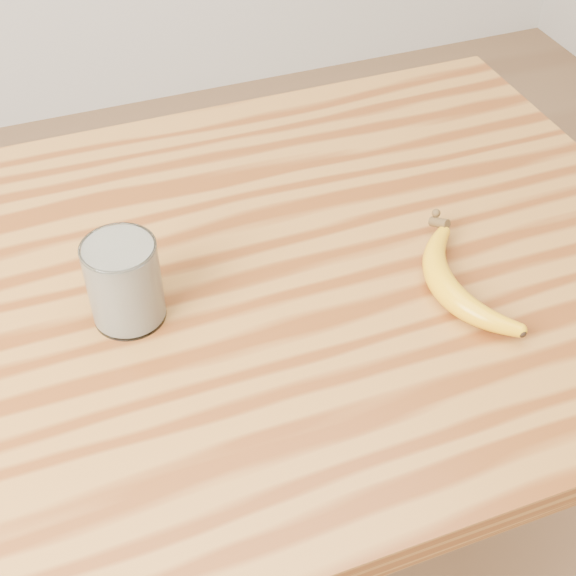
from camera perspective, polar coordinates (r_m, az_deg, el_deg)
name	(u,v)px	position (r m, az deg, el deg)	size (l,w,h in m)	color
table	(223,353)	(1.08, -4.65, -4.66)	(1.20, 0.80, 0.90)	#935E26
smoothie_glass	(124,282)	(0.93, -11.58, 0.45)	(0.09, 0.09, 0.11)	white
banana	(444,287)	(0.98, 11.02, 0.05)	(0.10, 0.27, 0.03)	orange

